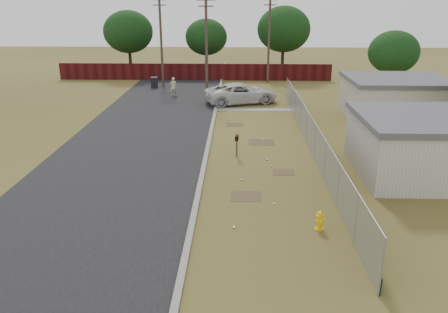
{
  "coord_description": "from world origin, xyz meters",
  "views": [
    {
      "loc": [
        -1.24,
        -23.15,
        8.52
      ],
      "look_at": [
        -1.88,
        -2.71,
        1.1
      ],
      "focal_mm": 35.0,
      "sensor_mm": 36.0,
      "label": 1
    }
  ],
  "objects_px": {
    "fire_hydrant": "(320,221)",
    "pickup_truck": "(241,93)",
    "pedestrian": "(173,86)",
    "mailbox": "(237,140)",
    "trash_bin": "(154,82)"
  },
  "relations": [
    {
      "from": "pickup_truck",
      "to": "trash_bin",
      "type": "xyz_separation_m",
      "value": [
        -8.75,
        6.74,
        -0.32
      ]
    },
    {
      "from": "pedestrian",
      "to": "trash_bin",
      "type": "bearing_deg",
      "value": -71.92
    },
    {
      "from": "pedestrian",
      "to": "trash_bin",
      "type": "relative_size",
      "value": 1.62
    },
    {
      "from": "pickup_truck",
      "to": "pedestrian",
      "type": "bearing_deg",
      "value": 46.18
    },
    {
      "from": "pedestrian",
      "to": "pickup_truck",
      "type": "bearing_deg",
      "value": 140.01
    },
    {
      "from": "fire_hydrant",
      "to": "mailbox",
      "type": "bearing_deg",
      "value": 111.37
    },
    {
      "from": "mailbox",
      "to": "pickup_truck",
      "type": "height_order",
      "value": "pickup_truck"
    },
    {
      "from": "fire_hydrant",
      "to": "pickup_truck",
      "type": "height_order",
      "value": "pickup_truck"
    },
    {
      "from": "mailbox",
      "to": "pickup_truck",
      "type": "xyz_separation_m",
      "value": [
        0.33,
        13.52,
        -0.14
      ]
    },
    {
      "from": "pickup_truck",
      "to": "trash_bin",
      "type": "relative_size",
      "value": 5.88
    },
    {
      "from": "fire_hydrant",
      "to": "pedestrian",
      "type": "distance_m",
      "value": 26.44
    },
    {
      "from": "pickup_truck",
      "to": "pedestrian",
      "type": "relative_size",
      "value": 3.63
    },
    {
      "from": "mailbox",
      "to": "pickup_truck",
      "type": "distance_m",
      "value": 13.53
    },
    {
      "from": "trash_bin",
      "to": "pedestrian",
      "type": "bearing_deg",
      "value": -56.92
    },
    {
      "from": "mailbox",
      "to": "trash_bin",
      "type": "xyz_separation_m",
      "value": [
        -8.42,
        20.26,
        -0.46
      ]
    }
  ]
}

